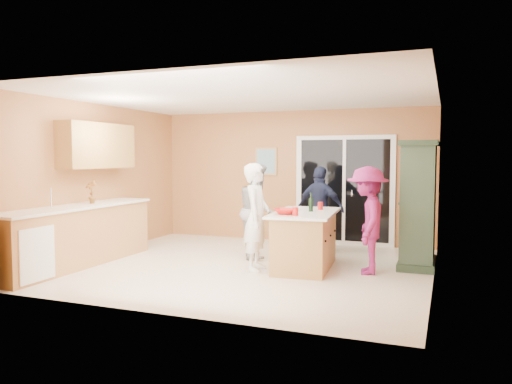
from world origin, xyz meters
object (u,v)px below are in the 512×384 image
(woman_grey, at_px, (257,210))
(woman_navy, at_px, (320,209))
(green_hutch, at_px, (418,206))
(woman_white, at_px, (257,217))
(woman_magenta, at_px, (367,220))
(kitchen_island, at_px, (305,242))

(woman_grey, distance_m, woman_navy, 1.21)
(green_hutch, bearing_deg, woman_navy, 159.23)
(woman_white, height_order, woman_magenta, woman_white)
(green_hutch, relative_size, woman_grey, 1.21)
(woman_grey, distance_m, woman_magenta, 1.98)
(woman_grey, bearing_deg, woman_navy, -71.90)
(woman_grey, height_order, woman_magenta, woman_grey)
(kitchen_island, relative_size, green_hutch, 0.89)
(green_hutch, distance_m, woman_grey, 2.58)
(woman_magenta, bearing_deg, woman_white, -85.21)
(green_hutch, distance_m, woman_navy, 1.81)
(woman_white, relative_size, woman_grey, 1.00)
(woman_white, bearing_deg, green_hutch, -71.04)
(woman_navy, bearing_deg, green_hutch, 171.33)
(kitchen_island, bearing_deg, woman_white, -153.00)
(woman_grey, bearing_deg, woman_white, 175.00)
(kitchen_island, bearing_deg, woman_navy, 89.11)
(kitchen_island, height_order, woman_grey, woman_grey)
(woman_white, height_order, woman_navy, woman_white)
(green_hutch, height_order, woman_magenta, green_hutch)
(kitchen_island, height_order, green_hutch, green_hutch)
(woman_white, relative_size, woman_navy, 1.04)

